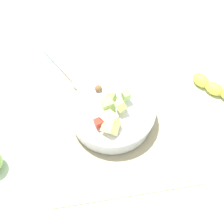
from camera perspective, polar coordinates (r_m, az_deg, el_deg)
ground_plane at (r=0.86m, az=0.68°, el=-2.24°), size 2.40×2.40×0.00m
placemat at (r=0.85m, az=0.68°, el=-2.13°), size 0.41×0.36×0.01m
salad_bowl at (r=0.83m, az=-0.01°, el=-0.29°), size 0.23×0.23×0.10m
serving_spoon at (r=0.96m, az=-7.49°, el=6.55°), size 0.21×0.13×0.01m
banana_whole at (r=0.96m, az=18.08°, el=4.15°), size 0.13×0.12×0.04m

